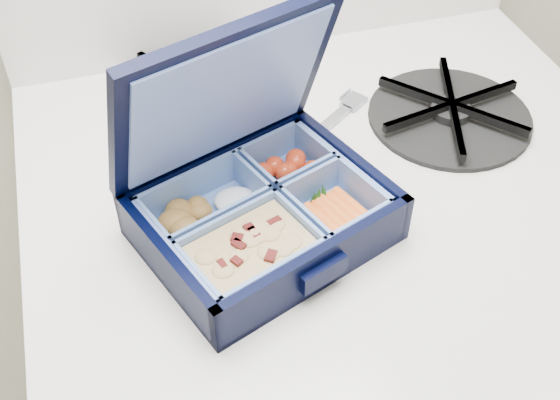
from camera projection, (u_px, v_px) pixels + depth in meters
name	position (u px, v px, depth m)	size (l,w,h in m)	color
bento_box	(264.00, 216.00, 0.62)	(0.21, 0.16, 0.05)	black
burner_grate	(451.00, 109.00, 0.75)	(0.17, 0.17, 0.03)	black
burner_grate_rear	(188.00, 86.00, 0.78)	(0.16, 0.16, 0.02)	black
fork	(310.00, 139.00, 0.73)	(0.02, 0.17, 0.01)	#9C9DB1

